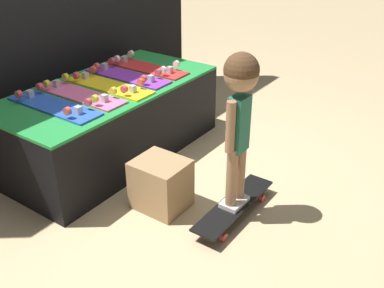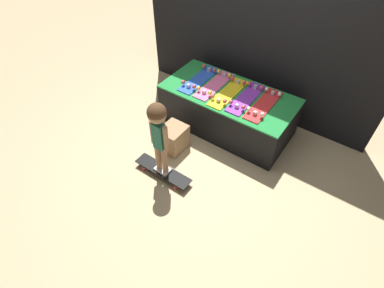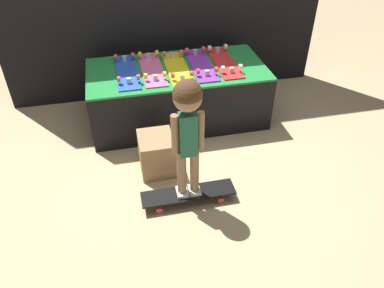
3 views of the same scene
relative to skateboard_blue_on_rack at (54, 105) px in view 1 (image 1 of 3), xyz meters
The scene contains 10 objects.
ground_plane 0.94m from the skateboard_blue_on_rack, 48.47° to the right, with size 16.00×16.00×0.00m, color tan.
display_rack 0.57m from the skateboard_blue_on_rack, ahead, with size 1.75×0.86×0.57m.
skateboard_blue_on_rack is the anchor object (origin of this frame).
skateboard_pink_on_rack 0.24m from the skateboard_blue_on_rack, ahead, with size 0.21×0.74×0.09m.
skateboard_yellow_on_rack 0.49m from the skateboard_blue_on_rack, ahead, with size 0.21×0.74×0.09m.
skateboard_purple_on_rack 0.73m from the skateboard_blue_on_rack, ahead, with size 0.21×0.74×0.09m.
skateboard_red_on_rack 0.97m from the skateboard_blue_on_rack, ahead, with size 0.21×0.74×0.09m.
skateboard_on_floor 1.38m from the skateboard_blue_on_rack, 75.01° to the right, with size 0.75×0.18×0.09m.
child 1.30m from the skateboard_blue_on_rack, 75.01° to the right, with size 0.24×0.20×0.99m.
storage_box 0.91m from the skateboard_blue_on_rack, 79.41° to the right, with size 0.29×0.33×0.34m.
Camera 1 is at (-2.23, -1.82, 1.79)m, focal length 42.00 mm.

